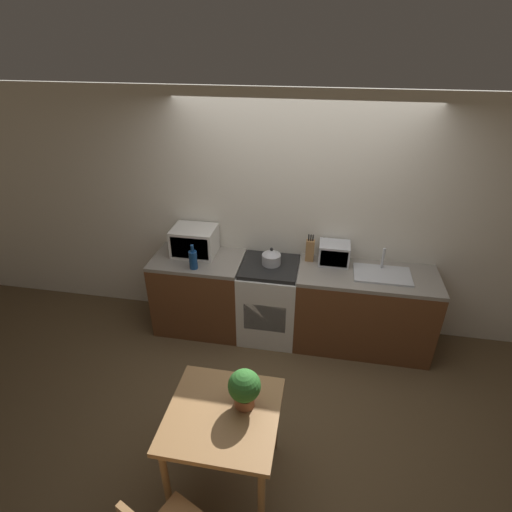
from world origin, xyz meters
The scene contains 13 objects.
ground_plane centered at (0.00, 0.00, 0.00)m, with size 16.00×16.00×0.00m, color brown.
wall_back centered at (0.00, 1.06, 1.30)m, with size 10.00×0.06×2.60m.
counter_left_run centered at (-1.01, 0.72, 0.45)m, with size 0.97×0.62×0.90m.
counter_right_run centered at (0.79, 0.72, 0.45)m, with size 1.41×0.62×0.90m.
stove_range centered at (-0.22, 0.72, 0.45)m, with size 0.62×0.62×0.90m.
kettle centered at (-0.21, 0.75, 0.98)m, with size 0.20×0.20×0.19m.
microwave centered at (-1.07, 0.83, 1.05)m, with size 0.46×0.36×0.30m.
bottle centered at (-0.98, 0.52, 1.00)m, with size 0.09×0.09×0.27m.
knife_block centered at (0.18, 0.90, 1.02)m, with size 0.09×0.07×0.30m.
toaster_oven centered at (0.43, 0.89, 1.01)m, with size 0.32×0.25×0.23m.
sink_basin centered at (0.92, 0.73, 0.91)m, with size 0.56×0.35×0.24m.
dining_table centered at (-0.28, -1.04, 0.63)m, with size 0.78×0.77×0.73m.
potted_plant centered at (-0.14, -0.95, 0.90)m, with size 0.23×0.23×0.30m.
Camera 1 is at (0.28, -2.84, 3.04)m, focal length 28.00 mm.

